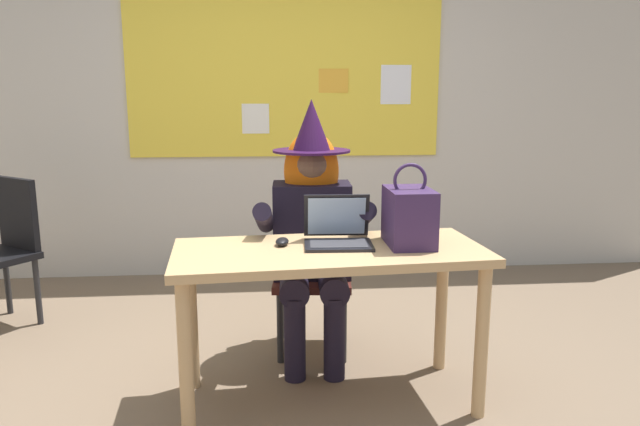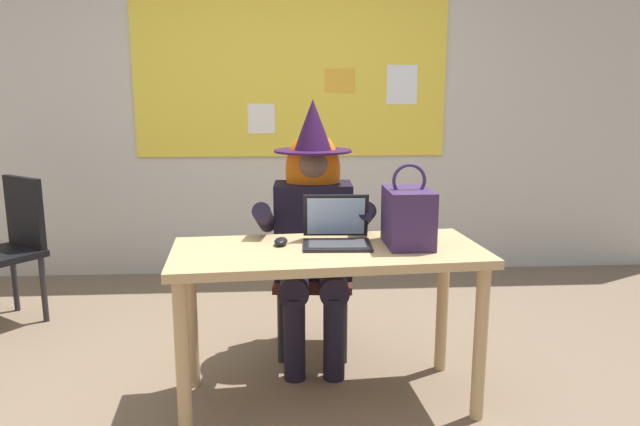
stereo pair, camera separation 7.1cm
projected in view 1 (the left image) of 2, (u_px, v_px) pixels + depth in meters
ground_plane at (303, 403)px, 2.78m from camera, size 24.00×24.00×0.00m
wall_back_bulletin at (285, 108)px, 4.62m from camera, size 6.58×2.32×2.61m
desk_main at (330, 271)px, 2.68m from camera, size 1.44×0.71×0.75m
chair_at_desk at (312, 262)px, 3.36m from camera, size 0.46×0.46×0.88m
person_costumed at (312, 218)px, 3.18m from camera, size 0.61×0.68×1.40m
laptop at (338, 233)px, 2.73m from camera, size 0.32×0.29×0.22m
computer_mouse at (282, 242)px, 2.71m from camera, size 0.07×0.11×0.03m
handbag at (409, 216)px, 2.70m from camera, size 0.20×0.30×0.38m
chair_spare_by_window at (3, 244)px, 3.66m from camera, size 0.59×0.59×0.92m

